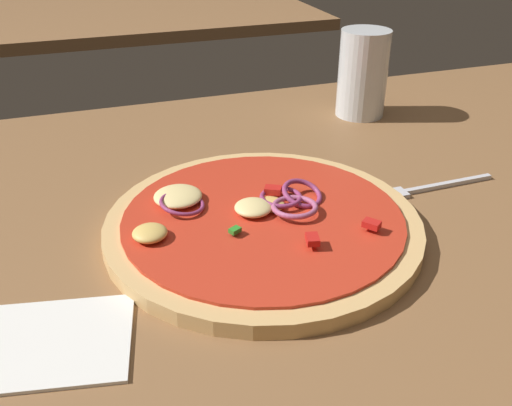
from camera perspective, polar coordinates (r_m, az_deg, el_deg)
name	(u,v)px	position (r m, az deg, el deg)	size (l,w,h in m)	color
dining_table	(251,260)	(0.52, -0.53, -5.84)	(1.46, 0.84, 0.03)	brown
pizza	(261,222)	(0.53, 0.51, -1.98)	(0.30, 0.30, 0.03)	tan
fork	(423,189)	(0.63, 16.60, 1.38)	(0.16, 0.02, 0.00)	silver
beer_glass	(362,78)	(0.81, 10.73, 12.38)	(0.07, 0.07, 0.12)	silver
napkin	(18,345)	(0.45, -23.00, -13.12)	(0.17, 0.12, 0.00)	white
background_table	(142,11)	(1.65, -11.46, 18.49)	(0.87, 0.65, 0.03)	brown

